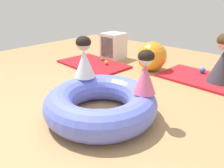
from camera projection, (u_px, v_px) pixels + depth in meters
ground_plane at (89, 114)px, 2.67m from camera, size 8.00×8.00×0.00m
gym_mat_center_rear at (93, 64)px, 4.50m from camera, size 1.47×0.96×0.04m
gym_mat_near_left at (218, 83)px, 3.56m from camera, size 1.90×0.94×0.04m
inflatable_cushion at (101, 103)px, 2.57m from camera, size 1.32×1.32×0.34m
child_in_pink at (145, 73)px, 2.35m from camera, size 0.34×0.34×0.48m
child_in_white at (84, 58)px, 2.81m from camera, size 0.33×0.33×0.54m
adult_seated at (223, 59)px, 3.41m from camera, size 0.49×0.49×0.78m
play_ball_orange at (107, 63)px, 4.39m from camera, size 0.08×0.08×0.08m
play_ball_green at (102, 59)px, 4.66m from camera, size 0.07×0.07×0.07m
play_ball_blue at (202, 70)px, 3.91m from camera, size 0.10×0.10×0.10m
exercise_ball_large at (152, 56)px, 4.10m from camera, size 0.55×0.55×0.55m
storage_cube at (113, 46)px, 4.89m from camera, size 0.44×0.44×0.56m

